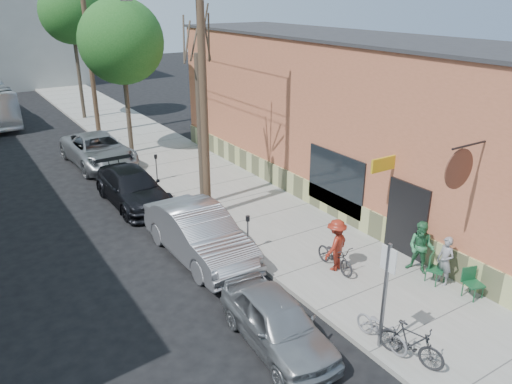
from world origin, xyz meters
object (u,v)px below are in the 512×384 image
parking_meter_near (248,227)px  parked_bike_a (411,343)px  patron_grey (445,261)px  tree_leafy_far (71,12)px  patio_chair_a (436,269)px  car_1 (199,234)px  parked_bike_b (382,329)px  tree_bare (200,132)px  car_3 (99,150)px  patron_green (421,247)px  patio_chair_b (474,284)px  parking_meter_far (156,163)px  utility_pole_near (201,78)px  cyclist (336,245)px  car_2 (133,188)px  car_0 (277,322)px  tree_leafy_mid (121,42)px  sign_post (385,287)px

parking_meter_near → parked_bike_a: bearing=-87.2°
parking_meter_near → patron_grey: size_ratio=0.82×
tree_leafy_far → patio_chair_a: 28.07m
parked_bike_a → car_1: size_ratio=0.31×
parked_bike_b → tree_bare: bearing=85.5°
parked_bike_b → patron_grey: bearing=12.9°
patio_chair_a → car_1: bearing=109.7°
car_3 → patio_chair_a: bearing=-75.5°
patron_green → parked_bike_b: 3.95m
patio_chair_b → patio_chair_a: bearing=119.4°
parking_meter_far → utility_pole_near: bearing=-88.3°
patio_chair_b → cyclist: 4.00m
parked_bike_a → parked_bike_b: size_ratio=1.02×
patron_green → cyclist: (-2.06, 1.52, 0.00)m
tree_bare → car_2: (-2.29, 1.85, -2.42)m
parked_bike_a → parked_bike_b: 0.81m
parking_meter_near → patron_grey: 6.15m
tree_bare → tree_leafy_far: bearing=90.0°
parking_meter_near → parked_bike_a: size_ratio=0.77×
cyclist → car_2: 9.36m
car_0 → car_2: (0.12, 10.58, 0.05)m
patron_green → parked_bike_a: size_ratio=1.03×
tree_leafy_mid → cyclist: (1.07, -15.40, -4.92)m
cyclist → car_1: cyclist is taller
tree_bare → sign_post: bearing=-92.5°
patio_chair_b → tree_bare: bearing=125.1°
parking_meter_near → parking_meter_far: same height
car_0 → car_1: bearing=89.7°
patio_chair_a → cyclist: bearing=108.6°
car_2 → cyclist: bearing=-69.8°
sign_post → tree_leafy_far: (0.45, 28.34, 5.20)m
tree_bare → parked_bike_a: (-0.23, -11.03, -2.50)m
patio_chair_b → car_1: bearing=146.4°
patio_chair_a → patio_chair_b: (0.24, -1.10, 0.00)m
tree_leafy_far → patron_green: 27.33m
tree_leafy_mid → patron_green: 17.90m
patron_grey → parked_bike_a: size_ratio=0.93×
sign_post → utility_pole_near: utility_pole_near is taller
car_0 → car_2: bearing=93.7°
sign_post → parked_bike_a: size_ratio=1.74×
tree_leafy_far → parked_bike_a: 29.78m
cyclist → car_3: cyclist is taller
parking_meter_near → tree_bare: 4.90m
car_2 → patron_green: bearing=-62.9°
tree_bare → patio_chair_a: (3.06, -9.09, -2.55)m
sign_post → tree_bare: bearing=87.5°
patio_chair_a → patron_grey: bearing=-70.3°
tree_leafy_far → patron_green: (3.14, -26.47, -6.05)m
patron_green → cyclist: bearing=-147.7°
sign_post → tree_leafy_far: 28.82m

